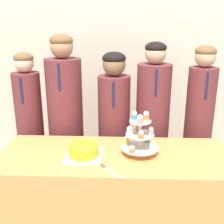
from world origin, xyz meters
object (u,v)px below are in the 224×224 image
object	(u,v)px
round_cake	(83,150)
student_1	(66,126)
cupcake_stand	(140,134)
student_2	(114,132)
cake_knife	(106,168)
student_3	(152,130)
student_4	(198,131)
student_0	(31,131)

from	to	relation	value
round_cake	student_1	xyz separation A→B (m)	(-0.25, 0.61, -0.06)
cupcake_stand	student_2	xyz separation A→B (m)	(-0.20, 0.55, -0.22)
round_cake	cake_knife	bearing A→B (deg)	-43.97
round_cake	student_2	world-z (taller)	student_2
cupcake_stand	student_3	bearing A→B (deg)	75.53
cake_knife	student_2	world-z (taller)	student_2
cake_knife	student_4	xyz separation A→B (m)	(0.78, 0.77, -0.04)
cupcake_stand	student_2	bearing A→B (deg)	110.38
cake_knife	student_4	size ratio (longest dim) A/B	0.13
student_0	student_1	xyz separation A→B (m)	(0.33, 0.00, 0.06)
round_cake	student_1	distance (m)	0.66
student_0	student_4	bearing A→B (deg)	0.00
round_cake	student_3	distance (m)	0.81
student_1	student_3	world-z (taller)	student_1
cupcake_stand	student_1	world-z (taller)	student_1
cake_knife	student_3	world-z (taller)	student_3
round_cake	student_0	size ratio (longest dim) A/B	0.18
cupcake_stand	student_0	distance (m)	1.14
cake_knife	student_1	distance (m)	0.87
round_cake	student_1	bearing A→B (deg)	112.21
round_cake	student_4	bearing A→B (deg)	32.67
cake_knife	student_2	xyz separation A→B (m)	(0.02, 0.77, -0.07)
cake_knife	student_0	distance (m)	1.08
cupcake_stand	student_1	xyz separation A→B (m)	(-0.64, 0.55, -0.16)
cake_knife	student_0	world-z (taller)	student_0
round_cake	student_4	distance (m)	1.13
round_cake	student_3	xyz separation A→B (m)	(0.54, 0.61, -0.09)
student_4	student_0	bearing A→B (deg)	-180.00
student_2	student_4	bearing A→B (deg)	-0.00
cupcake_stand	round_cake	bearing A→B (deg)	-171.44
cake_knife	student_2	bearing A→B (deg)	139.65
cupcake_stand	student_0	size ratio (longest dim) A/B	0.22
round_cake	cake_knife	world-z (taller)	round_cake
student_3	cake_knife	bearing A→B (deg)	-115.60
student_1	student_3	size ratio (longest dim) A/B	1.04
cake_knife	student_0	bearing A→B (deg)	-174.36
round_cake	cupcake_stand	size ratio (longest dim) A/B	0.82
student_0	student_2	bearing A→B (deg)	0.00
round_cake	student_3	world-z (taller)	student_3
round_cake	student_2	distance (m)	0.65
cupcake_stand	student_4	bearing A→B (deg)	44.77
student_0	cake_knife	bearing A→B (deg)	-45.75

